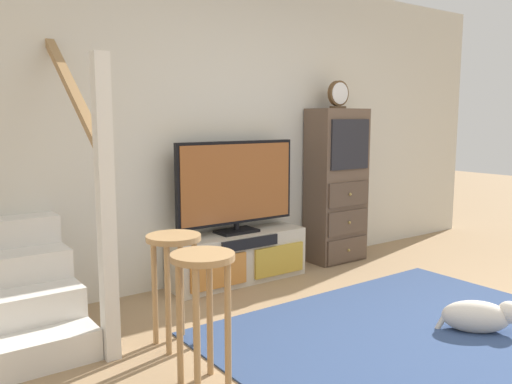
{
  "coord_description": "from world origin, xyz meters",
  "views": [
    {
      "loc": [
        -2.77,
        -1.51,
        1.43
      ],
      "look_at": [
        -0.28,
        1.96,
        0.82
      ],
      "focal_mm": 36.53,
      "sensor_mm": 36.0,
      "label": 1
    }
  ],
  "objects_px": {
    "side_cabinet": "(337,186)",
    "dog": "(480,316)",
    "television": "(237,185)",
    "desk_clock": "(338,95)",
    "bar_stool_far": "(174,264)",
    "bar_stool_near": "(203,289)",
    "media_console": "(238,257)"
  },
  "relations": [
    {
      "from": "side_cabinet",
      "to": "dog",
      "type": "height_order",
      "value": "side_cabinet"
    },
    {
      "from": "television",
      "to": "dog",
      "type": "xyz_separation_m",
      "value": [
        0.7,
        -1.9,
        -0.75
      ]
    },
    {
      "from": "desk_clock",
      "to": "bar_stool_far",
      "type": "relative_size",
      "value": 0.37
    },
    {
      "from": "television",
      "to": "bar_stool_far",
      "type": "height_order",
      "value": "television"
    },
    {
      "from": "bar_stool_near",
      "to": "television",
      "type": "bearing_deg",
      "value": 50.86
    },
    {
      "from": "desk_clock",
      "to": "dog",
      "type": "xyz_separation_m",
      "value": [
        -0.48,
        -1.87,
        -1.54
      ]
    },
    {
      "from": "media_console",
      "to": "bar_stool_near",
      "type": "xyz_separation_m",
      "value": [
        -1.16,
        -1.4,
        0.33
      ]
    },
    {
      "from": "desk_clock",
      "to": "side_cabinet",
      "type": "bearing_deg",
      "value": 41.27
    },
    {
      "from": "side_cabinet",
      "to": "television",
      "type": "bearing_deg",
      "value": 179.35
    },
    {
      "from": "bar_stool_far",
      "to": "bar_stool_near",
      "type": "bearing_deg",
      "value": -101.29
    },
    {
      "from": "bar_stool_near",
      "to": "bar_stool_far",
      "type": "height_order",
      "value": "bar_stool_near"
    },
    {
      "from": "dog",
      "to": "desk_clock",
      "type": "bearing_deg",
      "value": 75.65
    },
    {
      "from": "side_cabinet",
      "to": "media_console",
      "type": "bearing_deg",
      "value": -179.51
    },
    {
      "from": "bar_stool_near",
      "to": "dog",
      "type": "distance_m",
      "value": 1.96
    },
    {
      "from": "side_cabinet",
      "to": "dog",
      "type": "xyz_separation_m",
      "value": [
        -0.5,
        -1.89,
        -0.64
      ]
    },
    {
      "from": "media_console",
      "to": "desk_clock",
      "type": "distance_m",
      "value": 1.86
    },
    {
      "from": "television",
      "to": "side_cabinet",
      "type": "distance_m",
      "value": 1.2
    },
    {
      "from": "side_cabinet",
      "to": "bar_stool_near",
      "type": "distance_m",
      "value": 2.75
    },
    {
      "from": "television",
      "to": "bar_stool_far",
      "type": "xyz_separation_m",
      "value": [
        -1.05,
        -0.88,
        -0.33
      ]
    },
    {
      "from": "side_cabinet",
      "to": "desk_clock",
      "type": "xyz_separation_m",
      "value": [
        -0.02,
        -0.01,
        0.9
      ]
    },
    {
      "from": "desk_clock",
      "to": "bar_stool_near",
      "type": "height_order",
      "value": "desk_clock"
    },
    {
      "from": "side_cabinet",
      "to": "dog",
      "type": "bearing_deg",
      "value": -104.73
    },
    {
      "from": "desk_clock",
      "to": "dog",
      "type": "height_order",
      "value": "desk_clock"
    },
    {
      "from": "desk_clock",
      "to": "dog",
      "type": "distance_m",
      "value": 2.47
    },
    {
      "from": "desk_clock",
      "to": "bar_stool_far",
      "type": "height_order",
      "value": "desk_clock"
    },
    {
      "from": "side_cabinet",
      "to": "bar_stool_far",
      "type": "relative_size",
      "value": 2.13
    },
    {
      "from": "media_console",
      "to": "side_cabinet",
      "type": "relative_size",
      "value": 0.82
    },
    {
      "from": "desk_clock",
      "to": "bar_stool_near",
      "type": "relative_size",
      "value": 0.37
    },
    {
      "from": "television",
      "to": "desk_clock",
      "type": "bearing_deg",
      "value": -1.4
    },
    {
      "from": "television",
      "to": "dog",
      "type": "bearing_deg",
      "value": -69.89
    },
    {
      "from": "television",
      "to": "dog",
      "type": "relative_size",
      "value": 2.55
    },
    {
      "from": "side_cabinet",
      "to": "bar_stool_near",
      "type": "bearing_deg",
      "value": -149.0
    }
  ]
}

